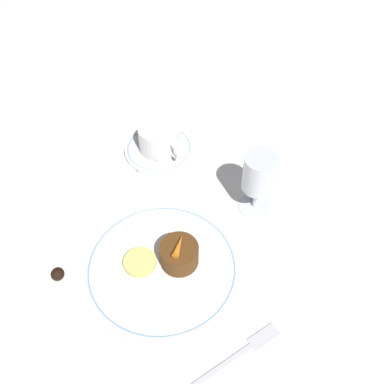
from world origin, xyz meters
name	(u,v)px	position (x,y,z in m)	size (l,w,h in m)	color
ground_plane	(177,255)	(0.00, 0.00, 0.00)	(3.00, 3.00, 0.00)	white
dinner_plate	(162,268)	(0.01, -0.04, 0.01)	(0.27, 0.27, 0.01)	white
saucer	(159,149)	(-0.23, 0.12, 0.01)	(0.15, 0.15, 0.01)	white
coffee_cup	(159,137)	(-0.23, 0.12, 0.04)	(0.11, 0.09, 0.06)	white
spoon	(169,159)	(-0.19, 0.12, 0.01)	(0.03, 0.11, 0.00)	silver
wine_glass	(260,177)	(0.00, 0.18, 0.09)	(0.06, 0.06, 0.13)	silver
fork	(238,355)	(0.20, -0.03, 0.00)	(0.03, 0.20, 0.01)	silver
dessert_cake	(179,254)	(0.02, -0.01, 0.03)	(0.07, 0.07, 0.04)	#563314
carrot_garnish	(179,245)	(0.02, -0.01, 0.06)	(0.04, 0.04, 0.01)	orange
pineapple_slice	(140,262)	(-0.02, -0.06, 0.02)	(0.06, 0.06, 0.01)	#EFE075
chocolate_truffle	(58,274)	(-0.09, -0.19, 0.01)	(0.02, 0.02, 0.02)	black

